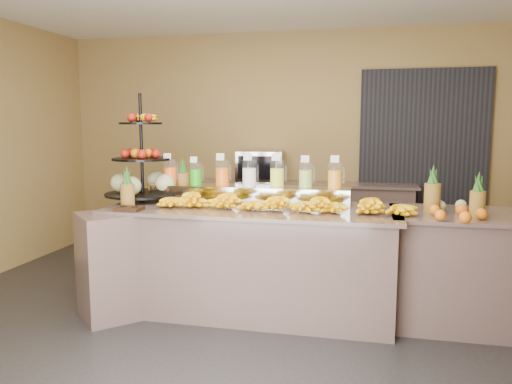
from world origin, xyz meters
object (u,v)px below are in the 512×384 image
(condiment_caddy, at_px, (129,209))
(right_fruit_pile, at_px, (453,207))
(banana_heap, at_px, (278,201))
(fruit_stand, at_px, (147,174))
(pitcher_tray, at_px, (249,194))
(oven_warmer, at_px, (260,166))

(condiment_caddy, height_order, right_fruit_pile, right_fruit_pile)
(banana_heap, xyz_separation_m, fruit_stand, (-1.31, 0.28, 0.18))
(pitcher_tray, distance_m, condiment_caddy, 1.10)
(pitcher_tray, xyz_separation_m, right_fruit_pile, (1.73, -0.35, 0.00))
(banana_heap, relative_size, condiment_caddy, 10.26)
(fruit_stand, bearing_deg, pitcher_tray, 18.81)
(right_fruit_pile, xyz_separation_m, oven_warmer, (-1.99, 2.02, 0.11))
(oven_warmer, bearing_deg, banana_heap, -78.59)
(pitcher_tray, height_order, right_fruit_pile, right_fruit_pile)
(fruit_stand, xyz_separation_m, right_fruit_pile, (2.70, -0.26, -0.18))
(fruit_stand, relative_size, condiment_caddy, 4.78)
(condiment_caddy, relative_size, right_fruit_pile, 0.46)
(fruit_stand, bearing_deg, condiment_caddy, -66.17)
(fruit_stand, relative_size, right_fruit_pile, 2.22)
(right_fruit_pile, height_order, oven_warmer, oven_warmer)
(pitcher_tray, distance_m, fruit_stand, 0.99)
(condiment_caddy, bearing_deg, pitcher_tray, 37.64)
(fruit_stand, xyz_separation_m, oven_warmer, (0.71, 1.76, -0.06))
(pitcher_tray, xyz_separation_m, fruit_stand, (-0.97, -0.09, 0.18))
(condiment_caddy, bearing_deg, banana_heap, 14.08)
(banana_heap, xyz_separation_m, oven_warmer, (-0.60, 2.04, 0.12))
(banana_heap, relative_size, oven_warmer, 3.76)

